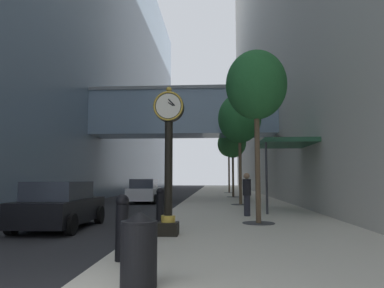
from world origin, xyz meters
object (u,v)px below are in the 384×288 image
bollard_third (160,206)px  trash_bin (139,248)px  bollard_nearest (122,226)px  pedestrian_walking (247,193)px  street_tree_near (256,86)px  car_white_mid (144,191)px  street_clock (169,153)px  street_tree_mid_near (240,119)px  street_tree_far (229,144)px  car_black_near (60,206)px  street_tree_mid_far (233,143)px

bollard_third → trash_bin: (0.67, -6.18, -0.10)m
bollard_nearest → pedestrian_walking: bearing=69.4°
bollard_third → street_tree_near: size_ratio=0.20×
car_white_mid → street_clock: bearing=-76.2°
street_tree_mid_near → pedestrian_walking: bearing=-91.6°
street_tree_near → street_tree_far: 25.89m
car_white_mid → trash_bin: bearing=-78.8°
street_clock → street_tree_mid_near: 12.03m
street_clock → car_black_near: (-3.87, 1.95, -1.61)m
bollard_nearest → street_tree_mid_near: 15.36m
street_tree_far → bollard_third: bearing=-96.8°
trash_bin → street_tree_near: bearing=70.8°
bollard_nearest → car_black_near: car_black_near is taller
bollard_nearest → car_black_near: 6.00m
car_white_mid → bollard_third: bearing=-76.5°
bollard_nearest → street_tree_mid_near: bearing=77.4°
bollard_nearest → bollard_third: size_ratio=1.00×
bollard_nearest → car_white_mid: size_ratio=0.27×
street_tree_near → street_tree_mid_far: (-0.00, 17.25, -0.28)m
bollard_third → trash_bin: 6.22m
street_clock → bollard_nearest: 3.42m
street_tree_mid_far → bollard_nearest: bearing=-98.0°
street_clock → car_white_mid: size_ratio=0.90×
street_clock → trash_bin: street_clock is taller
pedestrian_walking → car_white_mid: (-6.17, 9.60, -0.28)m
street_tree_mid_near → pedestrian_walking: 7.51m
street_tree_near → street_tree_mid_near: size_ratio=0.92×
car_black_near → street_tree_mid_near: bearing=54.9°
bollard_third → car_black_near: car_black_near is taller
bollard_nearest → street_tree_near: street_tree_near is taller
bollard_third → street_tree_mid_near: street_tree_mid_near is taller
street_clock → trash_bin: (0.19, -4.57, -1.69)m
trash_bin → car_white_mid: bearing=101.2°
street_clock → street_tree_far: bearing=84.5°
street_tree_mid_far → car_white_mid: size_ratio=1.28×
street_tree_mid_near → trash_bin: (-2.55, -15.93, -4.52)m
street_tree_far → car_white_mid: bearing=-114.5°
bollard_third → street_tree_far: (3.21, 27.00, 4.56)m
pedestrian_walking → car_black_near: size_ratio=0.43×
street_tree_mid_far → pedestrian_walking: size_ratio=3.32×
street_tree_mid_far → car_black_near: bearing=-110.1°
street_tree_mid_near → car_black_near: bearing=-125.1°
street_tree_near → pedestrian_walking: street_tree_near is taller
car_white_mid → car_black_near: bearing=-91.2°
street_tree_near → car_white_mid: street_tree_near is taller
street_tree_near → car_black_near: (-6.61, -0.78, -4.15)m
car_white_mid → bollard_nearest: bearing=-80.0°
street_clock → car_black_near: 4.63m
street_tree_near → trash_bin: 8.82m
street_tree_mid_far → trash_bin: size_ratio=5.54×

